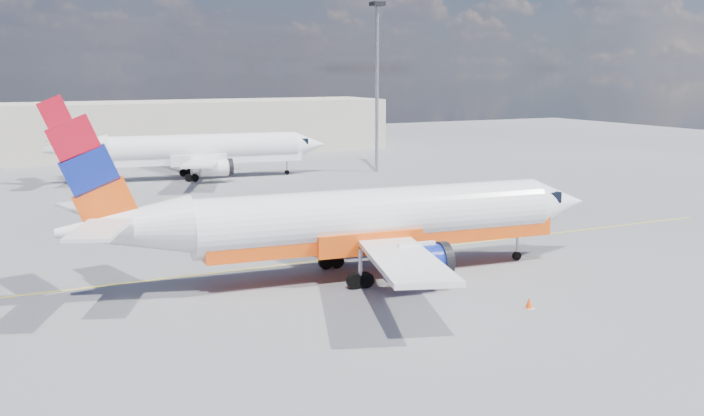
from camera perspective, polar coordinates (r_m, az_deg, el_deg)
name	(u,v)px	position (r m, az deg, el deg)	size (l,w,h in m)	color
ground	(347,270)	(51.11, -0.38, -4.50)	(240.00, 240.00, 0.00)	#5B5B60
taxi_line	(328,260)	(53.74, -1.78, -3.77)	(70.00, 0.15, 0.01)	yellow
terminal_main	(161,128)	(122.75, -13.73, 5.66)	(70.00, 14.00, 8.00)	beige
main_jet	(360,221)	(48.70, 0.57, -0.97)	(35.01, 27.62, 10.61)	white
second_jet	(196,150)	(94.60, -11.27, 4.13)	(33.37, 26.20, 10.11)	white
gse_tug	(411,231)	(58.65, 4.33, -1.66)	(2.89, 1.83, 2.02)	black
traffic_cone	(529,303)	(43.99, 12.75, -6.76)	(0.46, 0.46, 0.64)	white
floodlight_mast	(377,71)	(98.90, 1.83, 9.91)	(1.53, 1.53, 20.97)	#97979F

